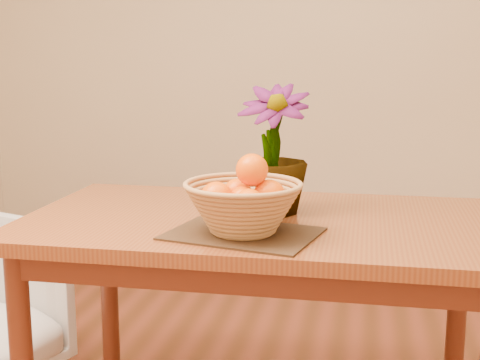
# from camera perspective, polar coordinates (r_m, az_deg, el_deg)

# --- Properties ---
(wall_back) EXTENTS (4.00, 0.02, 2.70)m
(wall_back) POSITION_cam_1_polar(r_m,az_deg,el_deg) (3.87, 6.56, 12.47)
(wall_back) COLOR beige
(wall_back) RESTS_ON floor
(table) EXTENTS (1.40, 0.80, 0.75)m
(table) POSITION_cam_1_polar(r_m,az_deg,el_deg) (2.01, 1.76, -5.63)
(table) COLOR brown
(table) RESTS_ON floor
(placemat) EXTENTS (0.44, 0.37, 0.01)m
(placemat) POSITION_cam_1_polar(r_m,az_deg,el_deg) (1.80, 0.26, -4.59)
(placemat) COLOR #332112
(placemat) RESTS_ON table
(wicker_basket) EXTENTS (0.32, 0.32, 0.13)m
(wicker_basket) POSITION_cam_1_polar(r_m,az_deg,el_deg) (1.78, 0.26, -2.51)
(wicker_basket) COLOR #A97A46
(wicker_basket) RESTS_ON placemat
(orange_pile) EXTENTS (0.22, 0.21, 0.16)m
(orange_pile) POSITION_cam_1_polar(r_m,az_deg,el_deg) (1.78, 0.41, -1.05)
(orange_pile) COLOR #F15F03
(orange_pile) RESTS_ON wicker_basket
(potted_plant) EXTENTS (0.23, 0.23, 0.39)m
(potted_plant) POSITION_cam_1_polar(r_m,az_deg,el_deg) (2.01, 2.78, 2.62)
(potted_plant) COLOR #164313
(potted_plant) RESTS_ON table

